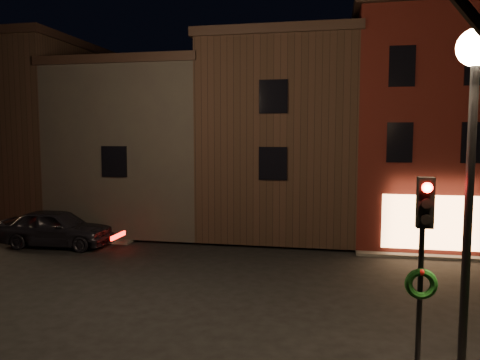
{
  "coord_description": "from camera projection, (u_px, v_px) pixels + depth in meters",
  "views": [
    {
      "loc": [
        3.99,
        -14.21,
        4.9
      ],
      "look_at": [
        0.51,
        3.25,
        3.2
      ],
      "focal_mm": 35.0,
      "sensor_mm": 36.0,
      "label": 1
    }
  ],
  "objects": [
    {
      "name": "ground",
      "position": [
        205.0,
        287.0,
        15.11
      ],
      "size": [
        120.0,
        120.0,
        0.0
      ],
      "primitive_type": "plane",
      "color": "black",
      "rests_on": "ground"
    },
    {
      "name": "sidewalk_far_left",
      "position": [
        36.0,
        194.0,
        38.52
      ],
      "size": [
        30.0,
        30.0,
        0.12
      ],
      "primitive_type": "cube",
      "color": "#2D2B28",
      "rests_on": "ground"
    },
    {
      "name": "corner_building",
      "position": [
        419.0,
        125.0,
        22.3
      ],
      "size": [
        6.5,
        8.5,
        10.5
      ],
      "color": "#420F0B",
      "rests_on": "ground"
    },
    {
      "name": "row_building_a",
      "position": [
        285.0,
        137.0,
        24.61
      ],
      "size": [
        7.3,
        10.3,
        9.4
      ],
      "color": "black",
      "rests_on": "ground"
    },
    {
      "name": "row_building_b",
      "position": [
        155.0,
        146.0,
        26.07
      ],
      "size": [
        7.8,
        10.3,
        8.4
      ],
      "color": "black",
      "rests_on": "ground"
    },
    {
      "name": "row_building_c",
      "position": [
        38.0,
        132.0,
        27.41
      ],
      "size": [
        7.3,
        10.3,
        9.9
      ],
      "color": "black",
      "rests_on": "ground"
    },
    {
      "name": "street_lamp_near",
      "position": [
        473.0,
        118.0,
        7.56
      ],
      "size": [
        0.6,
        0.6,
        6.48
      ],
      "color": "black",
      "rests_on": "sidewalk_near_right"
    },
    {
      "name": "traffic_signal",
      "position": [
        423.0,
        252.0,
        8.38
      ],
      "size": [
        0.58,
        0.38,
        4.05
      ],
      "color": "black",
      "rests_on": "sidewalk_near_right"
    },
    {
      "name": "parked_car_a",
      "position": [
        57.0,
        228.0,
        20.64
      ],
      "size": [
        4.94,
        2.11,
        1.67
      ],
      "primitive_type": "imported",
      "rotation": [
        0.0,
        0.0,
        1.6
      ],
      "color": "black",
      "rests_on": "ground"
    }
  ]
}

